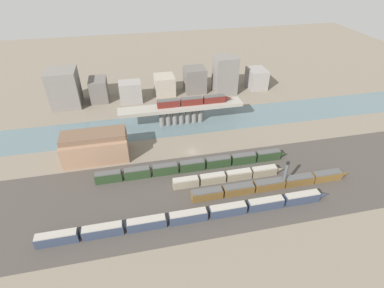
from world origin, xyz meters
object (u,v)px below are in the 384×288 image
Objects in this scene: train_on_bridge at (194,101)px; train_yard_mid at (273,184)px; train_yard_near at (192,216)px; signal_tower at (285,175)px; train_yard_far at (229,176)px; train_yard_outer at (195,165)px; warehouse_building at (95,146)px.

train_on_bridge is 0.60× the size of train_yard_mid.
signal_tower reaches higher than train_yard_near.
train_yard_near is 2.21× the size of train_yard_far.
train_yard_outer is at bearing 147.59° from train_yard_mid.
train_yard_far is at bearing 156.95° from signal_tower.
train_yard_near is 8.32× the size of signal_tower.
train_on_bridge is 3.16× the size of signal_tower.
warehouse_building is (-37.56, 16.25, 3.55)m from train_yard_outer.
train_yard_near is 3.73× the size of warehouse_building.
train_yard_outer is 33.83m from signal_tower.
train_yard_outer reaches higher than train_yard_near.
train_on_bridge is 57.15m from signal_tower.
train_on_bridge reaches higher than train_yard_outer.
signal_tower is at bearing -67.83° from train_on_bridge.
train_on_bridge is 0.48× the size of train_yard_outer.
warehouse_building is (-48.71, 24.94, 3.86)m from train_yard_far.
train_yard_mid is 5.32× the size of signal_tower.
signal_tower is (18.21, -7.75, 3.78)m from train_yard_far.
train_yard_outer is (-25.48, 16.17, 0.33)m from train_yard_mid.
train_on_bridge is at bearing 77.68° from train_yard_outer.
train_on_bridge reaches higher than train_yard_near.
train_yard_far is 1.68× the size of warehouse_building.
train_on_bridge is 38.22m from train_yard_outer.
train_yard_near is at bearing -103.05° from train_on_bridge.
train_on_bridge is at bearing 76.95° from train_yard_near.
train_yard_far is 54.86m from warehouse_building.
warehouse_building is at bearing 153.97° from signal_tower.
warehouse_building is at bearing 127.35° from train_yard_near.
train_yard_far reaches higher than train_yard_mid.
train_yard_near is at bearing -166.78° from signal_tower.
train_yard_mid is 0.80× the size of train_yard_outer.
train_yard_mid is at bearing -27.22° from warehouse_building.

